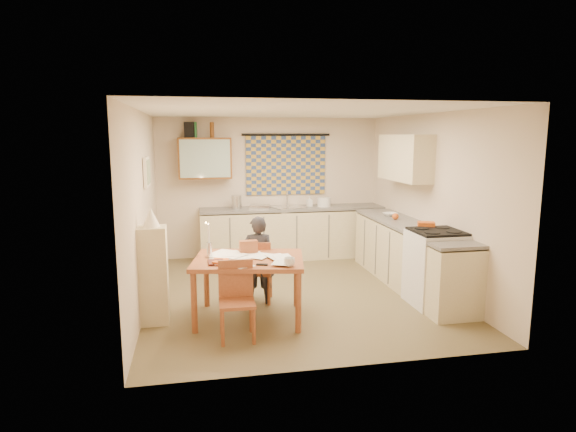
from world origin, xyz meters
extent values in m
cube|color=brown|center=(0.00, 0.00, -0.01)|extent=(4.00, 4.50, 0.02)
cube|color=white|center=(0.00, 0.00, 2.51)|extent=(4.00, 4.50, 0.02)
cube|color=beige|center=(0.00, 2.26, 1.25)|extent=(4.00, 0.02, 2.50)
cube|color=beige|center=(0.00, -2.26, 1.25)|extent=(4.00, 0.02, 2.50)
cube|color=beige|center=(-2.01, 0.00, 1.25)|extent=(0.02, 4.50, 2.50)
cube|color=beige|center=(2.01, 0.00, 1.25)|extent=(0.02, 4.50, 2.50)
cube|color=navy|center=(0.30, 2.22, 1.65)|extent=(1.45, 0.03, 1.05)
cylinder|color=black|center=(0.30, 2.20, 2.20)|extent=(1.60, 0.04, 0.04)
cube|color=#5D320F|center=(-1.15, 2.08, 1.80)|extent=(0.90, 0.34, 0.70)
cube|color=#99B2A5|center=(-1.15, 1.91, 1.80)|extent=(0.84, 0.02, 0.64)
cube|color=#CBBA8A|center=(1.83, 0.55, 1.85)|extent=(0.34, 1.30, 0.70)
cube|color=#F1E7CE|center=(-1.97, 0.40, 1.70)|extent=(0.04, 0.50, 0.40)
cube|color=#B6BAA4|center=(-1.95, 0.40, 1.70)|extent=(0.01, 0.42, 0.32)
cube|color=#CBBA8A|center=(0.38, 1.95, 0.43)|extent=(3.30, 0.60, 0.86)
cube|color=#575552|center=(0.38, 1.95, 0.90)|extent=(3.30, 0.62, 0.04)
cube|color=#CBBA8A|center=(1.70, 0.00, 0.43)|extent=(0.60, 2.95, 0.86)
cube|color=#575552|center=(1.70, 0.00, 0.90)|extent=(0.62, 2.95, 0.04)
cube|color=white|center=(1.70, -0.80, 0.48)|extent=(0.64, 0.64, 0.96)
cube|color=black|center=(1.70, -0.80, 0.97)|extent=(0.61, 0.61, 0.03)
cube|color=silver|center=(0.30, 1.95, 0.88)|extent=(0.66, 0.60, 0.10)
cylinder|color=silver|center=(0.30, 2.13, 1.06)|extent=(0.04, 0.04, 0.28)
cube|color=silver|center=(-0.22, 1.95, 0.95)|extent=(0.41, 0.37, 0.06)
cylinder|color=silver|center=(-0.63, 1.95, 1.04)|extent=(0.21, 0.21, 0.24)
cylinder|color=white|center=(0.95, 1.95, 1.00)|extent=(0.27, 0.27, 0.16)
imported|color=white|center=(0.69, 2.00, 1.01)|extent=(0.12, 0.12, 0.18)
imported|color=white|center=(1.70, 0.72, 0.95)|extent=(0.31, 0.31, 0.05)
cube|color=#CD5315|center=(1.70, -0.49, 0.98)|extent=(0.26, 0.23, 0.12)
sphere|color=#CD5315|center=(1.65, 0.40, 0.97)|extent=(0.10, 0.10, 0.10)
cube|color=black|center=(-1.38, 2.08, 2.28)|extent=(0.20, 0.23, 0.26)
cylinder|color=#195926|center=(-1.30, 2.08, 2.28)|extent=(0.08, 0.08, 0.26)
cylinder|color=#5D320F|center=(-1.02, 2.08, 2.28)|extent=(0.07, 0.07, 0.26)
cube|color=brown|center=(-0.74, -0.84, 0.72)|extent=(1.44, 1.19, 0.05)
cube|color=brown|center=(-0.56, -0.24, 0.41)|extent=(0.46, 0.46, 0.04)
cube|color=brown|center=(-0.59, -0.41, 0.63)|extent=(0.38, 0.12, 0.42)
cube|color=brown|center=(-0.93, -1.41, 0.41)|extent=(0.39, 0.39, 0.04)
cube|color=brown|center=(-0.93, -1.24, 0.64)|extent=(0.38, 0.05, 0.42)
imported|color=black|center=(-0.56, -0.32, 0.58)|extent=(0.50, 0.39, 1.16)
cube|color=#CBBA8A|center=(-1.84, -0.76, 0.58)|extent=(0.32, 0.30, 1.15)
cone|color=#F1E7CE|center=(-1.84, -0.76, 1.26)|extent=(0.20, 0.20, 0.22)
cube|color=brown|center=(-0.71, -0.60, 0.83)|extent=(0.23, 0.11, 0.16)
imported|color=white|center=(-0.33, -1.28, 0.80)|extent=(0.22, 0.22, 0.10)
imported|color=maroon|center=(-1.22, -0.99, 0.76)|extent=(0.18, 0.24, 0.02)
imported|color=#CD5315|center=(-1.15, -0.88, 0.76)|extent=(0.24, 0.29, 0.02)
cube|color=#CD5315|center=(-1.11, -1.08, 0.77)|extent=(0.14, 0.13, 0.04)
cube|color=black|center=(-0.62, -1.18, 0.76)|extent=(0.14, 0.08, 0.02)
cylinder|color=silver|center=(-1.19, -0.71, 0.84)|extent=(0.08, 0.08, 0.18)
cylinder|color=white|center=(-1.19, -0.68, 1.04)|extent=(0.03, 0.03, 0.22)
sphere|color=#FFCC66|center=(-1.22, -0.67, 1.16)|extent=(0.02, 0.02, 0.02)
cube|color=white|center=(-0.96, -0.79, 0.75)|extent=(0.31, 0.35, 0.00)
cube|color=white|center=(-0.85, -1.12, 0.75)|extent=(0.31, 0.36, 0.00)
cube|color=white|center=(-1.04, -0.96, 0.75)|extent=(0.27, 0.34, 0.00)
cube|color=white|center=(-0.66, -0.69, 0.76)|extent=(0.22, 0.30, 0.00)
cube|color=white|center=(-0.90, -0.63, 0.76)|extent=(0.24, 0.32, 0.00)
cube|color=white|center=(-0.94, -0.85, 0.76)|extent=(0.28, 0.34, 0.00)
cube|color=white|center=(-0.83, -0.90, 0.76)|extent=(0.27, 0.34, 0.00)
cube|color=white|center=(-1.03, -0.53, 0.76)|extent=(0.35, 0.36, 0.00)
cube|color=white|center=(-0.59, -0.80, 0.76)|extent=(0.35, 0.36, 0.00)
cube|color=white|center=(-1.08, -0.96, 0.77)|extent=(0.27, 0.33, 0.00)
cube|color=white|center=(-1.01, -0.65, 0.77)|extent=(0.30, 0.35, 0.00)
cube|color=white|center=(-1.05, -0.68, 0.77)|extent=(0.31, 0.36, 0.00)
cube|color=white|center=(-0.89, -0.74, 0.77)|extent=(0.36, 0.36, 0.00)
cube|color=white|center=(-0.40, -0.92, 0.77)|extent=(0.28, 0.34, 0.00)
cube|color=white|center=(-0.94, -0.65, 0.77)|extent=(0.22, 0.30, 0.00)
cube|color=white|center=(-0.38, -1.17, 0.77)|extent=(0.31, 0.36, 0.00)
cube|color=white|center=(-0.34, -0.96, 0.78)|extent=(0.23, 0.31, 0.00)
camera|label=1|loc=(-1.34, -6.36, 2.19)|focal=30.00mm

